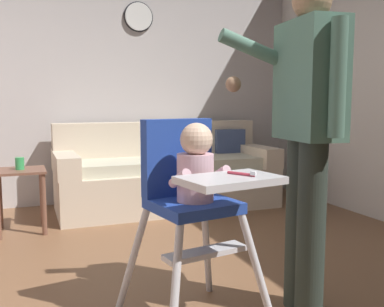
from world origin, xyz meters
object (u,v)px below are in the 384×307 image
object	(u,v)px
couch	(167,175)
wall_clock	(138,17)
adult_standing	(307,130)
high_chair	(193,184)
sippy_cup	(20,163)
side_table	(20,186)

from	to	relation	value
couch	wall_clock	bearing A→B (deg)	-162.19
couch	adult_standing	size ratio (longest dim) A/B	1.33
high_chair	wall_clock	xyz separation A→B (m)	(0.47, 2.82, 1.29)
sippy_cup	side_table	bearing A→B (deg)	-180.00
side_table	sippy_cup	bearing A→B (deg)	0.00
high_chair	wall_clock	bearing A→B (deg)	160.53
side_table	wall_clock	world-z (taller)	wall_clock
adult_standing	sippy_cup	world-z (taller)	adult_standing
adult_standing	couch	bearing A→B (deg)	-84.72
couch	wall_clock	size ratio (longest dim) A/B	6.92
couch	adult_standing	bearing A→B (deg)	-1.17
couch	sippy_cup	xyz separation A→B (m)	(-1.39, -0.41, 0.24)
adult_standing	side_table	xyz separation A→B (m)	(-1.34, 2.01, -0.55)
adult_standing	side_table	distance (m)	2.48
adult_standing	side_table	world-z (taller)	adult_standing
couch	adult_standing	xyz separation A→B (m)	(-0.05, -2.41, 0.60)
high_chair	side_table	world-z (taller)	high_chair
high_chair	sippy_cup	world-z (taller)	high_chair
high_chair	adult_standing	size ratio (longest dim) A/B	0.60
couch	adult_standing	world-z (taller)	adult_standing
high_chair	adult_standing	bearing A→B (deg)	73.09
sippy_cup	wall_clock	size ratio (longest dim) A/B	0.32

